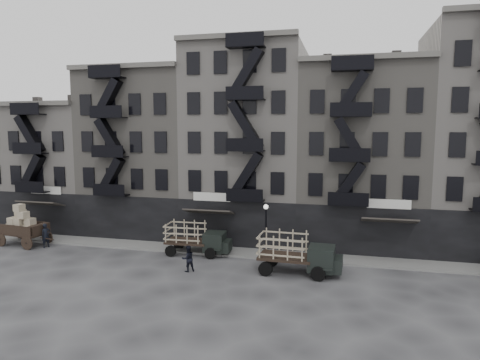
% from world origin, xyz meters
% --- Properties ---
extents(ground, '(140.00, 140.00, 0.00)m').
position_xyz_m(ground, '(0.00, 0.00, 0.00)').
color(ground, '#38383A').
rests_on(ground, ground).
extents(sidewalk, '(55.00, 2.50, 0.15)m').
position_xyz_m(sidewalk, '(0.00, 3.75, 0.07)').
color(sidewalk, slate).
rests_on(sidewalk, ground).
extents(building_west, '(10.00, 11.35, 13.20)m').
position_xyz_m(building_west, '(-20.00, 9.83, 6.00)').
color(building_west, '#A8A19A').
rests_on(building_west, ground).
extents(building_midwest, '(10.00, 11.35, 16.20)m').
position_xyz_m(building_midwest, '(-10.00, 9.83, 7.50)').
color(building_midwest, gray).
rests_on(building_midwest, ground).
extents(building_center, '(10.00, 11.35, 18.20)m').
position_xyz_m(building_center, '(-0.00, 9.82, 8.50)').
color(building_center, '#A8A19A').
rests_on(building_center, ground).
extents(building_mideast, '(10.00, 11.35, 16.20)m').
position_xyz_m(building_mideast, '(10.00, 9.83, 7.50)').
color(building_mideast, gray).
rests_on(building_mideast, ground).
extents(lamp_post, '(0.36, 0.36, 4.28)m').
position_xyz_m(lamp_post, '(3.00, 2.60, 2.78)').
color(lamp_post, black).
rests_on(lamp_post, ground).
extents(wagon, '(4.44, 2.79, 3.53)m').
position_xyz_m(wagon, '(-18.03, 1.68, 2.02)').
color(wagon, black).
rests_on(wagon, ground).
extents(stake_truck_west, '(5.22, 2.33, 2.58)m').
position_xyz_m(stake_truck_west, '(-2.60, 2.61, 1.47)').
color(stake_truck_west, black).
rests_on(stake_truck_west, ground).
extents(stake_truck_east, '(5.74, 2.56, 2.84)m').
position_xyz_m(stake_truck_east, '(5.66, -0.01, 1.62)').
color(stake_truck_east, black).
rests_on(stake_truck_east, ground).
extents(pedestrian_west, '(0.75, 0.88, 2.03)m').
position_xyz_m(pedestrian_west, '(-15.55, 1.50, 1.01)').
color(pedestrian_west, black).
rests_on(pedestrian_west, ground).
extents(pedestrian_mid, '(1.15, 1.12, 1.86)m').
position_xyz_m(pedestrian_mid, '(-1.80, -1.36, 0.93)').
color(pedestrian_mid, black).
rests_on(pedestrian_mid, ground).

